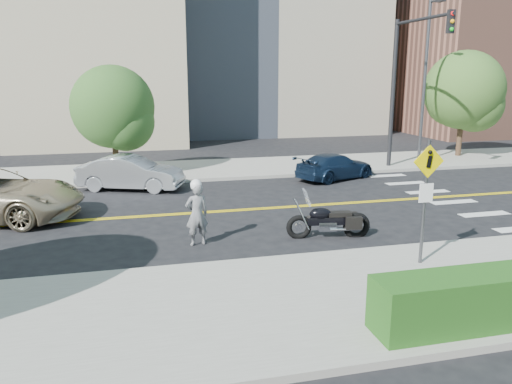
{
  "coord_description": "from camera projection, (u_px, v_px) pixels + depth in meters",
  "views": [
    {
      "loc": [
        -2.41,
        -16.43,
        4.61
      ],
      "look_at": [
        1.05,
        -2.4,
        1.2
      ],
      "focal_mm": 35.0,
      "sensor_mm": 36.0,
      "label": 1
    }
  ],
  "objects": [
    {
      "name": "sidewalk_near",
      "position": [
        266.0,
        306.0,
        10.04
      ],
      "size": [
        60.0,
        5.0,
        0.15
      ],
      "primitive_type": "cube",
      "color": "#9E9B91",
      "rests_on": "ground_plane"
    },
    {
      "name": "motorcyclist",
      "position": [
        197.0,
        212.0,
        13.66
      ],
      "size": [
        0.7,
        0.52,
        1.86
      ],
      "rotation": [
        0.0,
        0.0,
        3.31
      ],
      "color": "silver",
      "rests_on": "ground"
    },
    {
      "name": "ground_plane",
      "position": [
        210.0,
        212.0,
        17.15
      ],
      "size": [
        120.0,
        120.0,
        0.0
      ],
      "primitive_type": "plane",
      "color": "black",
      "rests_on": "ground"
    },
    {
      "name": "sidewalk_far",
      "position": [
        186.0,
        170.0,
        24.22
      ],
      "size": [
        60.0,
        5.0,
        0.15
      ],
      "primitive_type": "cube",
      "color": "#9E9B91",
      "rests_on": "ground_plane"
    },
    {
      "name": "pedestrian_sign",
      "position": [
        426.0,
        190.0,
        11.71
      ],
      "size": [
        0.78,
        0.08,
        3.0
      ],
      "color": "#4C4C51",
      "rests_on": "sidewalk_near"
    },
    {
      "name": "tree_far_a",
      "position": [
        113.0,
        107.0,
        22.25
      ],
      "size": [
        3.7,
        3.7,
        5.05
      ],
      "rotation": [
        0.0,
        0.0,
        -0.41
      ],
      "color": "#382619",
      "rests_on": "ground"
    },
    {
      "name": "tree_far_b",
      "position": [
        464.0,
        90.0,
        27.38
      ],
      "size": [
        4.28,
        4.28,
        5.92
      ],
      "rotation": [
        0.0,
        0.0,
        -0.41
      ],
      "color": "#382619",
      "rests_on": "ground"
    },
    {
      "name": "parked_car_blue",
      "position": [
        335.0,
        166.0,
        22.46
      ],
      "size": [
        4.3,
        3.06,
        1.16
      ],
      "primitive_type": "imported",
      "rotation": [
        0.0,
        0.0,
        1.98
      ],
      "color": "#162842",
      "rests_on": "ground"
    },
    {
      "name": "building_right",
      "position": [
        487.0,
        57.0,
        40.73
      ],
      "size": [
        14.0,
        12.0,
        12.0
      ],
      "primitive_type": "cube",
      "color": "#8C5947",
      "rests_on": "ground_plane"
    },
    {
      "name": "traffic_light",
      "position": [
        404.0,
        73.0,
        23.2
      ],
      "size": [
        0.28,
        4.5,
        7.0
      ],
      "color": "black",
      "rests_on": "sidewalk_far"
    },
    {
      "name": "building_mid",
      "position": [
        255.0,
        8.0,
        41.29
      ],
      "size": [
        18.0,
        14.0,
        20.0
      ],
      "primitive_type": "cube",
      "color": "#A39984",
      "rests_on": "ground_plane"
    },
    {
      "name": "parked_car_silver",
      "position": [
        131.0,
        173.0,
        20.35
      ],
      "size": [
        4.48,
        2.91,
        1.4
      ],
      "primitive_type": "imported",
      "rotation": [
        0.0,
        0.0,
        1.2
      ],
      "color": "#AFB2B7",
      "rests_on": "ground"
    },
    {
      "name": "lamp_post",
      "position": [
        424.0,
        84.0,
        25.13
      ],
      "size": [
        0.16,
        0.16,
        8.0
      ],
      "primitive_type": "cylinder",
      "color": "#4C4C51",
      "rests_on": "sidewalk_far"
    },
    {
      "name": "motorcycle",
      "position": [
        329.0,
        213.0,
        14.33
      ],
      "size": [
        2.44,
        1.08,
        1.44
      ],
      "primitive_type": null,
      "rotation": [
        0.0,
        0.0,
        -0.16
      ],
      "color": "black",
      "rests_on": "ground"
    }
  ]
}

